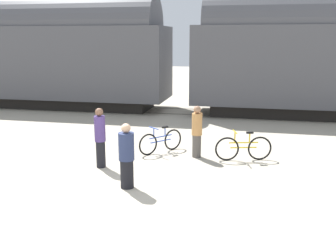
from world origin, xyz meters
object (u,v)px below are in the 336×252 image
object	(u,v)px
bicycle_yellow	(243,148)
person_in_purple	(100,137)
person_in_navy	(127,156)
freight_train	(180,51)
person_in_tan	(197,131)
bicycle_blue	(161,141)

from	to	relation	value
bicycle_yellow	person_in_purple	world-z (taller)	person_in_purple
person_in_purple	person_in_navy	world-z (taller)	person_in_purple
bicycle_yellow	person_in_navy	size ratio (longest dim) A/B	1.03
freight_train	person_in_navy	xyz separation A→B (m)	(0.56, -10.01, -2.09)
freight_train	person_in_purple	bearing A→B (deg)	-94.00
person_in_tan	freight_train	bearing A→B (deg)	69.58
bicycle_blue	bicycle_yellow	xyz separation A→B (m)	(2.53, -0.28, 0.02)
bicycle_blue	person_in_navy	distance (m)	3.06
bicycle_yellow	person_in_purple	xyz separation A→B (m)	(-3.82, -1.46, 0.47)
freight_train	person_in_navy	world-z (taller)	freight_train
person_in_purple	person_in_navy	size ratio (longest dim) A/B	1.06
freight_train	bicycle_yellow	distance (m)	8.32
person_in_tan	person_in_navy	xyz separation A→B (m)	(-1.27, -2.80, -0.01)
bicycle_yellow	person_in_navy	xyz separation A→B (m)	(-2.65, -2.75, 0.40)
bicycle_blue	person_in_tan	xyz separation A→B (m)	(1.16, -0.23, 0.43)
person_in_navy	bicycle_yellow	bearing A→B (deg)	-57.69
bicycle_yellow	person_in_navy	world-z (taller)	person_in_navy
person_in_purple	person_in_tan	distance (m)	2.87
bicycle_yellow	person_in_purple	size ratio (longest dim) A/B	0.98
bicycle_blue	person_in_tan	size ratio (longest dim) A/B	0.83
bicycle_blue	person_in_purple	world-z (taller)	person_in_purple
freight_train	person_in_tan	world-z (taller)	freight_train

